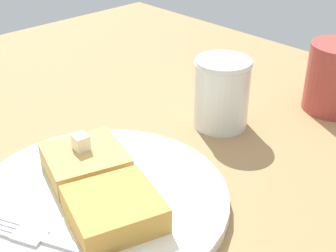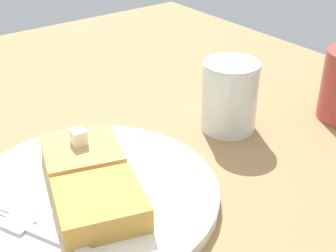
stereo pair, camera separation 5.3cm
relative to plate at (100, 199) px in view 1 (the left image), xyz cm
name	(u,v)px [view 1 (the left image)]	position (x,y,z in cm)	size (l,w,h in cm)	color
plate	(100,199)	(0.00, 0.00, 0.00)	(26.17, 26.17, 1.37)	silver
toast_slice_left	(85,162)	(-4.13, 1.26, 1.90)	(7.92, 7.99, 2.64)	tan
toast_slice_middle	(114,209)	(4.13, -1.26, 1.90)	(7.92, 7.99, 2.64)	gold
butter_pat_primary	(81,142)	(-4.76, 1.37, 4.05)	(1.66, 1.49, 1.66)	#F9EFCA
fork	(53,241)	(2.76, -7.07, 0.76)	(15.04, 8.22, 0.36)	silver
syrup_jar	(221,96)	(-2.75, 21.60, 3.42)	(7.35, 7.35, 9.14)	#5C250A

